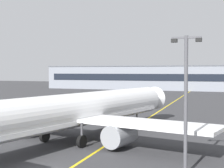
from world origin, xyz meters
name	(u,v)px	position (x,y,z in m)	size (l,w,h in m)	color
taxiway_centreline	(145,120)	(0.00, 30.00, 0.00)	(0.30, 180.00, 0.01)	yellow
airliner_foreground	(73,112)	(-2.97, 11.22, 3.37)	(32.31, 41.20, 11.65)	white
apron_lamp_post	(186,102)	(10.57, 3.43, 5.54)	(2.24, 0.90, 10.52)	#515156
safety_cone_by_nose_gear	(126,120)	(-2.23, 27.27, 0.26)	(0.44, 0.44, 0.55)	orange
terminal_building	(205,78)	(0.29, 117.20, 5.10)	(137.06, 12.40, 10.19)	gray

